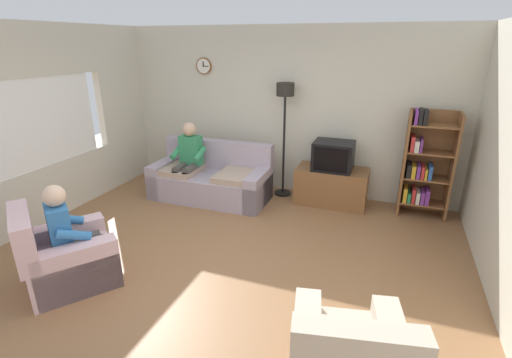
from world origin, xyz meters
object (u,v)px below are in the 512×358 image
(tv_stand, at_px, (331,186))
(bookshelf, at_px, (424,165))
(couch, at_px, (211,180))
(armchair_near_window, at_px, (66,259))
(person_in_left_armchair, at_px, (70,230))
(tv, at_px, (333,156))
(floor_lamp, at_px, (285,109))
(person_on_couch, at_px, (188,157))

(tv_stand, height_order, bookshelf, bookshelf)
(couch, height_order, armchair_near_window, same)
(couch, height_order, person_in_left_armchair, person_in_left_armchair)
(tv, bearing_deg, armchair_near_window, -126.64)
(tv, xyz_separation_m, bookshelf, (1.29, 0.09, -0.03))
(couch, distance_m, tv, 2.00)
(tv, xyz_separation_m, floor_lamp, (-0.83, 0.12, 0.65))
(couch, distance_m, person_on_couch, 0.53)
(bookshelf, distance_m, person_in_left_armchair, 4.68)
(tv_stand, xyz_separation_m, person_in_left_armchair, (-2.22, -3.01, 0.32))
(armchair_near_window, distance_m, person_on_couch, 2.55)
(person_on_couch, bearing_deg, couch, 17.72)
(couch, xyz_separation_m, person_on_couch, (-0.34, -0.11, 0.39))
(tv, xyz_separation_m, person_in_left_armchair, (-2.22, -2.99, -0.19))
(couch, bearing_deg, tv, 12.83)
(floor_lamp, bearing_deg, person_on_couch, -154.75)
(tv, relative_size, person_on_couch, 0.48)
(bookshelf, bearing_deg, tv, -175.90)
(bookshelf, height_order, floor_lamp, floor_lamp)
(tv, xyz_separation_m, armchair_near_window, (-2.28, -3.06, -0.51))
(armchair_near_window, relative_size, person_in_left_armchair, 1.06)
(bookshelf, xyz_separation_m, armchair_near_window, (-3.57, -3.15, -0.48))
(tv_stand, height_order, person_in_left_armchair, person_in_left_armchair)
(person_in_left_armchair, bearing_deg, bookshelf, 41.24)
(floor_lamp, distance_m, person_on_couch, 1.73)
(tv_stand, bearing_deg, person_in_left_armchair, -126.42)
(bookshelf, distance_m, floor_lamp, 2.23)
(person_on_couch, bearing_deg, bookshelf, 10.18)
(person_in_left_armchair, bearing_deg, couch, 82.55)
(tv_stand, height_order, armchair_near_window, armchair_near_window)
(couch, relative_size, person_on_couch, 1.54)
(couch, xyz_separation_m, floor_lamp, (1.06, 0.55, 1.14))
(bookshelf, relative_size, floor_lamp, 0.85)
(armchair_near_window, distance_m, person_in_left_armchair, 0.33)
(couch, distance_m, tv_stand, 1.94)
(tv_stand, relative_size, tv, 1.83)
(armchair_near_window, bearing_deg, bookshelf, 41.47)
(person_in_left_armchair, bearing_deg, tv, 53.36)
(armchair_near_window, relative_size, person_on_couch, 0.95)
(floor_lamp, height_order, armchair_near_window, floor_lamp)
(person_on_couch, bearing_deg, person_in_left_armchair, -89.77)
(tv_stand, relative_size, person_on_couch, 0.89)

